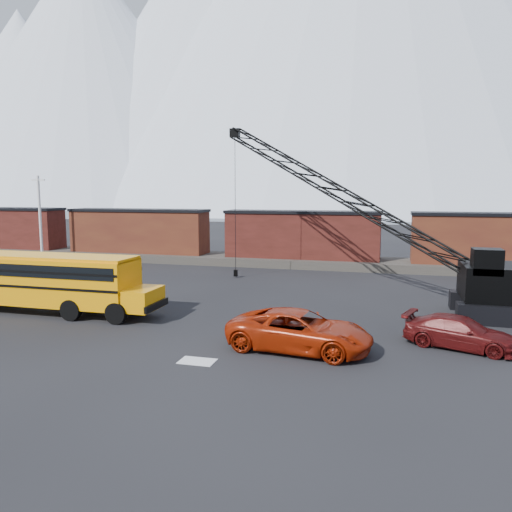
{
  "coord_description": "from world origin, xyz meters",
  "views": [
    {
      "loc": [
        7.67,
        -21.49,
        6.62
      ],
      "look_at": [
        0.38,
        5.13,
        3.0
      ],
      "focal_mm": 35.0,
      "sensor_mm": 36.0,
      "label": 1
    }
  ],
  "objects": [
    {
      "name": "utility_pole",
      "position": [
        -24.0,
        18.0,
        4.15
      ],
      "size": [
        1.4,
        0.24,
        8.0
      ],
      "color": "silver",
      "rests_on": "ground"
    },
    {
      "name": "boxcar_west_near",
      "position": [
        -16.0,
        22.0,
        2.76
      ],
      "size": [
        13.7,
        3.1,
        4.17
      ],
      "color": "#451B13",
      "rests_on": "gravel_berm"
    },
    {
      "name": "boxcar_east_near",
      "position": [
        16.0,
        22.0,
        2.76
      ],
      "size": [
        13.7,
        3.1,
        4.17
      ],
      "color": "#451B13",
      "rests_on": "gravel_berm"
    },
    {
      "name": "school_bus",
      "position": [
        -9.92,
        1.21,
        1.79
      ],
      "size": [
        11.65,
        2.65,
        3.19
      ],
      "color": "orange",
      "rests_on": "ground"
    },
    {
      "name": "gravel_berm",
      "position": [
        0.0,
        22.0,
        0.35
      ],
      "size": [
        120.0,
        5.0,
        0.7
      ],
      "primitive_type": "cube",
      "color": "#4B443D",
      "rests_on": "ground"
    },
    {
      "name": "boxcar_west_far",
      "position": [
        -32.0,
        22.0,
        2.76
      ],
      "size": [
        13.7,
        3.1,
        4.17
      ],
      "color": "#501C16",
      "rests_on": "gravel_berm"
    },
    {
      "name": "boxcar_mid",
      "position": [
        0.0,
        22.0,
        2.76
      ],
      "size": [
        13.7,
        3.1,
        4.17
      ],
      "color": "#501C16",
      "rests_on": "gravel_berm"
    },
    {
      "name": "mountain_ridge",
      "position": [
        6.2,
        282.78,
        92.57
      ],
      "size": [
        800.0,
        340.0,
        240.0
      ],
      "color": "white",
      "rests_on": "ground"
    },
    {
      "name": "snow_patch",
      "position": [
        0.5,
        -4.0,
        0.01
      ],
      "size": [
        1.4,
        0.9,
        0.02
      ],
      "primitive_type": "cube",
      "color": "silver",
      "rests_on": "ground"
    },
    {
      "name": "ground",
      "position": [
        0.0,
        0.0,
        0.0
      ],
      "size": [
        160.0,
        160.0,
        0.0
      ],
      "primitive_type": "plane",
      "color": "black",
      "rests_on": "ground"
    },
    {
      "name": "red_pickup",
      "position": [
        4.11,
        -1.55,
        0.84
      ],
      "size": [
        6.29,
        3.43,
        1.67
      ],
      "primitive_type": "imported",
      "rotation": [
        0.0,
        0.0,
        1.46
      ],
      "color": "#9C2007",
      "rests_on": "ground"
    },
    {
      "name": "maroon_suv",
      "position": [
        10.6,
        0.54,
        0.67
      ],
      "size": [
        4.97,
        3.19,
        1.34
      ],
      "primitive_type": "imported",
      "rotation": [
        0.0,
        0.0,
        1.26
      ],
      "color": "#4A0D0D",
      "rests_on": "ground"
    },
    {
      "name": "crawler_crane",
      "position": [
        4.22,
        10.53,
        6.55
      ],
      "size": [
        20.76,
        10.52,
        11.38
      ],
      "color": "black",
      "rests_on": "ground"
    }
  ]
}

